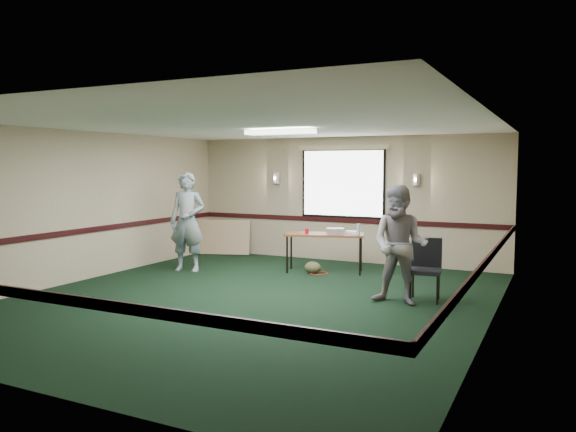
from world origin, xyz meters
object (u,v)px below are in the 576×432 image
at_px(folding_table, 325,236).
at_px(conference_chair, 426,264).
at_px(person_right, 400,245).
at_px(person_left, 187,222).
at_px(projector, 335,231).

bearing_deg(folding_table, conference_chair, -48.45).
bearing_deg(folding_table, person_right, -59.85).
bearing_deg(folding_table, person_left, -173.04).
height_order(projector, person_left, person_left).
relative_size(projector, person_left, 0.17).
xyz_separation_m(projector, person_right, (1.79, -1.94, 0.08)).
relative_size(conference_chair, person_right, 0.53).
xyz_separation_m(person_left, person_right, (4.47, -0.81, -0.08)).
xyz_separation_m(projector, conference_chair, (2.08, -1.48, -0.26)).
height_order(folding_table, projector, projector).
distance_m(conference_chair, person_left, 4.79).
xyz_separation_m(folding_table, projector, (0.20, 0.05, 0.11)).
bearing_deg(conference_chair, person_right, -130.48).
distance_m(folding_table, projector, 0.24).
distance_m(projector, conference_chair, 2.57).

